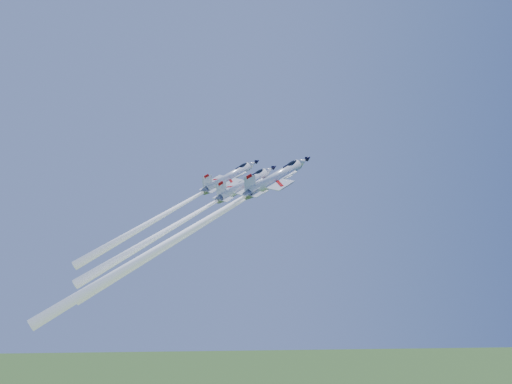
{
  "coord_description": "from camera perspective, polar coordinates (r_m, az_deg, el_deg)",
  "views": [
    {
      "loc": [
        -7.6,
        -115.3,
        75.84
      ],
      "look_at": [
        0.0,
        0.0,
        86.41
      ],
      "focal_mm": 40.0,
      "sensor_mm": 36.0,
      "label": 1
    }
  ],
  "objects": [
    {
      "name": "jet_lead",
      "position": [
        113.22,
        -4.81,
        -2.94
      ],
      "size": [
        35.07,
        23.74,
        36.26
      ],
      "rotation": [
        0.53,
        0.21,
        -0.99
      ],
      "color": "white"
    },
    {
      "name": "jet_slot",
      "position": [
        107.84,
        -6.5,
        -2.4
      ],
      "size": [
        30.42,
        20.14,
        29.9
      ],
      "rotation": [
        0.53,
        0.21,
        -0.99
      ],
      "color": "white"
    },
    {
      "name": "jet_right",
      "position": [
        104.67,
        -5.88,
        -3.3
      ],
      "size": [
        39.82,
        26.7,
        40.27
      ],
      "rotation": [
        0.53,
        0.21,
        -0.99
      ],
      "color": "white"
    },
    {
      "name": "jet_left",
      "position": [
        117.54,
        -7.59,
        -1.32
      ],
      "size": [
        30.2,
        19.97,
        29.6
      ],
      "rotation": [
        0.53,
        0.21,
        -0.99
      ],
      "color": "white"
    }
  ]
}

